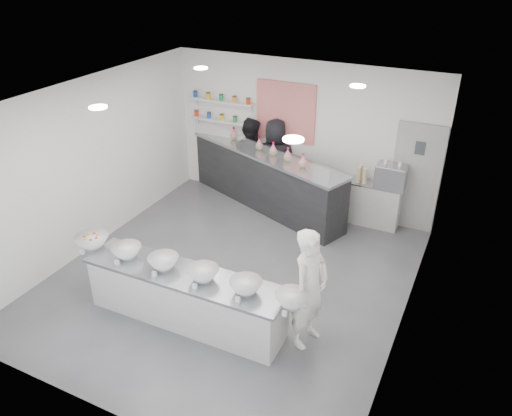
{
  "coord_description": "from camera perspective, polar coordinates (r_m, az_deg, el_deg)",
  "views": [
    {
      "loc": [
        3.33,
        -5.9,
        4.91
      ],
      "look_at": [
        0.26,
        0.4,
        1.18
      ],
      "focal_mm": 35.0,
      "sensor_mm": 36.0,
      "label": 1
    }
  ],
  "objects": [
    {
      "name": "label_cards",
      "position": [
        6.73,
        -10.92,
        -9.52
      ],
      "size": [
        3.31,
        0.04,
        0.07
      ],
      "primitive_type": null,
      "color": "white",
      "rests_on": "prep_counter"
    },
    {
      "name": "staff_right",
      "position": [
        10.33,
        2.21,
        5.27
      ],
      "size": [
        1.02,
        0.82,
        1.82
      ],
      "primitive_type": "imported",
      "rotation": [
        0.0,
        0.0,
        3.45
      ],
      "color": "black",
      "rests_on": "floor"
    },
    {
      "name": "pattern_panel",
      "position": [
        10.05,
        3.39,
        10.88
      ],
      "size": [
        1.25,
        0.03,
        1.2
      ],
      "primitive_type": "cube",
      "color": "#CD0003",
      "rests_on": "back_wall"
    },
    {
      "name": "espresso_ledge",
      "position": [
        9.93,
        12.84,
        0.49
      ],
      "size": [
        1.16,
        0.37,
        0.86
      ],
      "primitive_type": "cube",
      "color": "#B8B8B2",
      "rests_on": "floor"
    },
    {
      "name": "sneeze_guard",
      "position": [
        9.78,
        -0.27,
        6.75
      ],
      "size": [
        3.54,
        1.41,
        0.33
      ],
      "primitive_type": "cube",
      "rotation": [
        0.0,
        0.0,
        -0.38
      ],
      "color": "white",
      "rests_on": "back_bar"
    },
    {
      "name": "floor",
      "position": [
        8.37,
        -2.8,
        -7.93
      ],
      "size": [
        6.0,
        6.0,
        0.0
      ],
      "primitive_type": "plane",
      "color": "#515156",
      "rests_on": "ground"
    },
    {
      "name": "ceiling",
      "position": [
        7.04,
        -3.38,
        12.25
      ],
      "size": [
        6.0,
        6.0,
        0.0
      ],
      "primitive_type": "plane",
      "rotation": [
        3.14,
        0.0,
        0.0
      ],
      "color": "white",
      "rests_on": "floor"
    },
    {
      "name": "jar_shelf_lower",
      "position": [
        10.69,
        -3.86,
        9.95
      ],
      "size": [
        1.45,
        0.22,
        0.04
      ],
      "primitive_type": "cube",
      "color": "silver",
      "rests_on": "back_wall"
    },
    {
      "name": "right_wall",
      "position": [
        6.84,
        17.62,
        -3.33
      ],
      "size": [
        0.0,
        6.0,
        6.0
      ],
      "primitive_type": "plane",
      "rotation": [
        1.57,
        0.0,
        -1.57
      ],
      "color": "white",
      "rests_on": "floor"
    },
    {
      "name": "staff_left",
      "position": [
        10.57,
        -0.66,
        5.66
      ],
      "size": [
        0.97,
        0.82,
        1.76
      ],
      "primitive_type": "imported",
      "rotation": [
        0.0,
        0.0,
        2.95
      ],
      "color": "black",
      "rests_on": "floor"
    },
    {
      "name": "back_door",
      "position": [
        9.73,
        17.76,
        3.27
      ],
      "size": [
        0.88,
        0.04,
        2.1
      ],
      "primitive_type": "cube",
      "color": "#9A9A97",
      "rests_on": "floor"
    },
    {
      "name": "prep_counter",
      "position": [
        7.34,
        -8.07,
        -10.05
      ],
      "size": [
        3.05,
        0.72,
        0.83
      ],
      "primitive_type": "cube",
      "rotation": [
        0.0,
        0.0,
        0.01
      ],
      "color": "#B8B8B2",
      "rests_on": "floor"
    },
    {
      "name": "jar_shelf_upper",
      "position": [
        10.56,
        -3.93,
        12.11
      ],
      "size": [
        1.45,
        0.22,
        0.04
      ],
      "primitive_type": "cube",
      "color": "silver",
      "rests_on": "back_wall"
    },
    {
      "name": "espresso_machine",
      "position": [
        9.6,
        15.18,
        3.5
      ],
      "size": [
        0.56,
        0.39,
        0.43
      ],
      "primitive_type": "cube",
      "color": "#93969E",
      "rests_on": "espresso_ledge"
    },
    {
      "name": "cup_stacks",
      "position": [
        9.72,
        12.07,
        3.79
      ],
      "size": [
        0.24,
        0.24,
        0.31
      ],
      "primitive_type": null,
      "color": "#D1BD84",
      "rests_on": "espresso_ledge"
    },
    {
      "name": "downlight_1",
      "position": [
        5.61,
        4.29,
        7.83
      ],
      "size": [
        0.24,
        0.24,
        0.02
      ],
      "primitive_type": "cylinder",
      "color": "white",
      "rests_on": "ceiling"
    },
    {
      "name": "downlight_3",
      "position": [
        7.98,
        11.55,
        13.51
      ],
      "size": [
        0.24,
        0.24,
        0.02
      ],
      "primitive_type": "cylinder",
      "color": "white",
      "rests_on": "ceiling"
    },
    {
      "name": "cookie_bags",
      "position": [
        10.0,
        1.17,
        7.1
      ],
      "size": [
        2.06,
        0.94,
        0.28
      ],
      "primitive_type": null,
      "rotation": [
        0.0,
        0.0,
        -0.38
      ],
      "color": "pink",
      "rests_on": "back_bar"
    },
    {
      "name": "left_wall",
      "position": [
        9.13,
        -18.43,
        4.63
      ],
      "size": [
        0.0,
        6.0,
        6.0
      ],
      "primitive_type": "plane",
      "rotation": [
        1.57,
        0.0,
        1.57
      ],
      "color": "white",
      "rests_on": "floor"
    },
    {
      "name": "prep_bowls",
      "position": [
        7.04,
        -8.35,
        -6.82
      ],
      "size": [
        3.7,
        0.58,
        0.18
      ],
      "primitive_type": null,
      "rotation": [
        0.0,
        0.0,
        0.01
      ],
      "color": "white",
      "rests_on": "prep_counter"
    },
    {
      "name": "downlight_0",
      "position": [
        7.08,
        -17.61,
        10.92
      ],
      "size": [
        0.24,
        0.24,
        0.02
      ],
      "primitive_type": "cylinder",
      "color": "white",
      "rests_on": "ceiling"
    },
    {
      "name": "back_bar",
      "position": [
        10.29,
        1.13,
        3.26
      ],
      "size": [
        3.85,
        2.07,
        1.2
      ],
      "primitive_type": "cube",
      "rotation": [
        0.0,
        0.0,
        -0.38
      ],
      "color": "black",
      "rests_on": "floor"
    },
    {
      "name": "downlight_2",
      "position": [
        9.07,
        -6.33,
        15.61
      ],
      "size": [
        0.24,
        0.24,
        0.02
      ],
      "primitive_type": "cylinder",
      "color": "white",
      "rests_on": "ceiling"
    },
    {
      "name": "back_wall",
      "position": [
        10.1,
        5.22,
        8.2
      ],
      "size": [
        5.5,
        0.0,
        5.5
      ],
      "primitive_type": "plane",
      "rotation": [
        1.57,
        0.0,
        0.0
      ],
      "color": "white",
      "rests_on": "floor"
    },
    {
      "name": "woman_prep",
      "position": [
        6.7,
        6.15,
        -9.17
      ],
      "size": [
        0.55,
        0.72,
        1.76
      ],
      "primitive_type": "imported",
      "rotation": [
        0.0,
        0.0,
        1.35
      ],
      "color": "white",
      "rests_on": "floor"
    },
    {
      "name": "preserve_jars",
      "position": [
        10.59,
        -3.96,
        11.36
      ],
      "size": [
        1.45,
        0.1,
        0.56
      ],
      "primitive_type": null,
      "color": "red",
      "rests_on": "jar_shelf_lower"
    }
  ]
}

